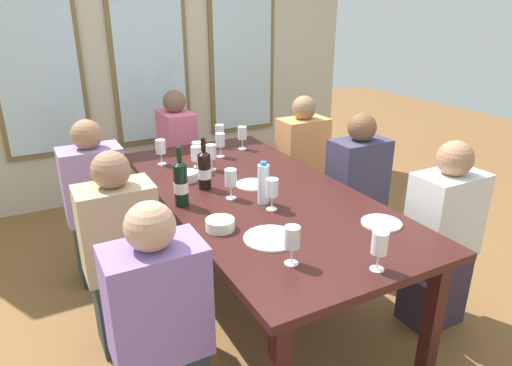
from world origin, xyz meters
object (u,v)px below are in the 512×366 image
tasting_bowl_1 (220,224)px  wine_glass_5 (196,155)px  tasting_bowl_0 (187,176)px  seated_person_0 (160,335)px  wine_bottle_1 (181,183)px  white_plate_0 (253,185)px  wine_glass_3 (272,188)px  wine_glass_8 (242,134)px  seated_person_4 (122,257)px  wine_glass_0 (220,131)px  wine_glass_10 (161,147)px  wine_glass_2 (220,141)px  seated_person_6 (178,158)px  white_plate_2 (271,238)px  wine_glass_4 (197,150)px  seated_person_3 (302,167)px  dining_table (256,202)px  wine_glass_6 (231,179)px  water_bottle (263,184)px  seated_person_2 (97,207)px  wine_glass_7 (292,238)px  seated_person_5 (356,196)px  wine_glass_1 (380,245)px  wine_bottle_0 (204,170)px  seated_person_1 (441,241)px  wine_glass_9 (211,152)px  white_plate_1 (381,223)px

tasting_bowl_1 → wine_glass_5: size_ratio=0.82×
tasting_bowl_0 → seated_person_0: 1.20m
wine_bottle_1 → wine_glass_5: wine_bottle_1 is taller
white_plate_0 → wine_glass_3: (-0.07, -0.35, 0.12)m
wine_glass_8 → seated_person_4: (-1.11, -0.80, -0.34)m
tasting_bowl_0 → wine_glass_0: wine_glass_0 is taller
wine_glass_5 → white_plate_0: bearing=-61.1°
tasting_bowl_1 → wine_glass_10: size_ratio=0.82×
wine_glass_2 → seated_person_4: size_ratio=0.16×
seated_person_0 → seated_person_6: 2.28m
white_plate_2 → wine_glass_4: 1.12m
wine_glass_4 → seated_person_3: 1.02m
dining_table → wine_glass_6: (-0.18, -0.03, 0.19)m
water_bottle → seated_person_2: 1.21m
wine_glass_7 → seated_person_5: size_ratio=0.16×
wine_glass_10 → wine_bottle_1: bearing=-98.5°
wine_glass_1 → seated_person_4: seated_person_4 is taller
wine_bottle_1 → seated_person_3: size_ratio=0.30×
wine_glass_10 → seated_person_4: size_ratio=0.16×
wine_glass_2 → seated_person_2: bearing=178.9°
wine_bottle_0 → water_bottle: bearing=-59.7°
wine_glass_8 → seated_person_0: (-1.11, -1.48, -0.34)m
wine_glass_2 → seated_person_1: seated_person_1 is taller
wine_glass_7 → wine_glass_9: (0.16, 1.24, 0.00)m
seated_person_4 → seated_person_6: (0.81, 1.45, 0.00)m
wine_glass_1 → wine_glass_4: same height
white_plate_0 → seated_person_3: bearing=39.0°
white_plate_1 → seated_person_4: seated_person_4 is taller
wine_bottle_1 → wine_glass_3: wine_bottle_1 is taller
wine_glass_7 → wine_glass_8: (0.55, 1.56, 0.00)m
tasting_bowl_1 → white_plate_0: bearing=46.9°
dining_table → water_bottle: bearing=-105.2°
water_bottle → wine_glass_6: bearing=133.4°
wine_glass_5 → wine_glass_10: size_ratio=1.00×
white_plate_1 → wine_glass_3: wine_glass_3 is taller
wine_glass_10 → seated_person_6: (0.34, 0.71, -0.34)m
wine_bottle_1 → seated_person_0: seated_person_0 is taller
tasting_bowl_0 → wine_glass_7: wine_glass_7 is taller
wine_glass_9 → wine_glass_1: bearing=-85.0°
white_plate_1 → seated_person_1: seated_person_1 is taller
wine_glass_5 → wine_glass_6: (0.01, -0.50, 0.00)m
white_plate_0 → seated_person_1: (0.79, -0.77, -0.22)m
wine_glass_1 → wine_glass_2: same height
wine_glass_1 → seated_person_3: 1.90m
white_plate_1 → tasting_bowl_1: size_ratio=1.41×
white_plate_1 → water_bottle: bearing=127.9°
wine_glass_10 → wine_glass_5: bearing=-58.6°
wine_glass_1 → seated_person_5: size_ratio=0.16×
seated_person_1 → seated_person_3: same height
seated_person_2 → seated_person_3: 1.62m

